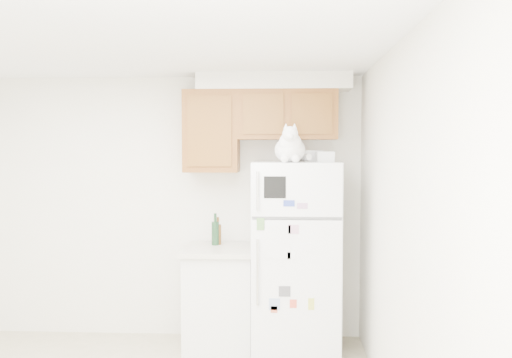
# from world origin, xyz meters

# --- Properties ---
(room_shell) EXTENTS (3.84, 4.04, 2.52)m
(room_shell) POSITION_xyz_m (0.12, 0.24, 1.67)
(room_shell) COLOR white
(room_shell) RESTS_ON ground_plane
(refrigerator) EXTENTS (0.76, 0.78, 1.70)m
(refrigerator) POSITION_xyz_m (1.27, 1.61, 0.85)
(refrigerator) COLOR white
(refrigerator) RESTS_ON ground_plane
(base_counter) EXTENTS (0.64, 0.64, 0.92)m
(base_counter) POSITION_xyz_m (0.58, 1.68, 0.46)
(base_counter) COLOR white
(base_counter) RESTS_ON ground_plane
(cat) EXTENTS (0.32, 0.47, 0.33)m
(cat) POSITION_xyz_m (1.22, 1.38, 1.82)
(cat) COLOR white
(cat) RESTS_ON refrigerator
(storage_box_back) EXTENTS (0.21, 0.18, 0.10)m
(storage_box_back) POSITION_xyz_m (1.41, 1.71, 1.75)
(storage_box_back) COLOR white
(storage_box_back) RESTS_ON refrigerator
(storage_box_front) EXTENTS (0.16, 0.12, 0.09)m
(storage_box_front) POSITION_xyz_m (1.52, 1.55, 1.74)
(storage_box_front) COLOR white
(storage_box_front) RESTS_ON refrigerator
(bottle_green) EXTENTS (0.07, 0.07, 0.30)m
(bottle_green) POSITION_xyz_m (0.53, 1.80, 1.07)
(bottle_green) COLOR #19381E
(bottle_green) RESTS_ON base_counter
(bottle_amber) EXTENTS (0.06, 0.06, 0.26)m
(bottle_amber) POSITION_xyz_m (0.56, 1.82, 1.05)
(bottle_amber) COLOR #593814
(bottle_amber) RESTS_ON base_counter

